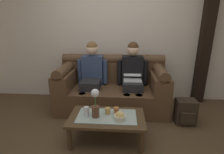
% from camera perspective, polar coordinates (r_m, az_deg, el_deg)
% --- Properties ---
extents(ground_plane, '(14.00, 14.00, 0.00)m').
position_cam_1_polar(ground_plane, '(2.43, -2.11, -22.24)').
color(ground_plane, '#4C3823').
extents(back_wall_patterned, '(6.00, 0.12, 2.90)m').
position_cam_1_polar(back_wall_patterned, '(3.56, 0.62, 15.88)').
color(back_wall_patterned, beige).
rests_on(back_wall_patterned, ground_plane).
extents(timber_pillar, '(0.20, 0.20, 2.90)m').
position_cam_1_polar(timber_pillar, '(3.75, 28.62, 13.92)').
color(timber_pillar, black).
rests_on(timber_pillar, ground_plane).
extents(couch, '(1.94, 0.88, 0.96)m').
position_cam_1_polar(couch, '(3.25, -0.01, -3.69)').
color(couch, '#513823').
rests_on(couch, ground_plane).
extents(person_left, '(0.56, 0.67, 1.22)m').
position_cam_1_polar(person_left, '(3.20, -6.60, 1.21)').
color(person_left, '#232326').
rests_on(person_left, ground_plane).
extents(person_right, '(0.56, 0.67, 1.22)m').
position_cam_1_polar(person_right, '(3.15, 6.68, 0.94)').
color(person_right, '#232326').
rests_on(person_right, ground_plane).
extents(coffee_table, '(1.00, 0.57, 0.37)m').
position_cam_1_polar(coffee_table, '(2.40, -1.71, -13.56)').
color(coffee_table, '#47331E').
rests_on(coffee_table, ground_plane).
extents(flower_vase, '(0.11, 0.11, 0.39)m').
position_cam_1_polar(flower_vase, '(2.27, -5.46, -8.52)').
color(flower_vase, brown).
rests_on(flower_vase, coffee_table).
extents(snack_bowl, '(0.15, 0.15, 0.12)m').
position_cam_1_polar(snack_bowl, '(2.26, 2.52, -12.77)').
color(snack_bowl, silver).
rests_on(snack_bowl, coffee_table).
extents(cup_near_left, '(0.07, 0.07, 0.10)m').
position_cam_1_polar(cup_near_left, '(2.37, 1.39, -11.02)').
color(cup_near_left, '#B26633').
rests_on(cup_near_left, coffee_table).
extents(cup_near_right, '(0.07, 0.07, 0.09)m').
position_cam_1_polar(cup_near_right, '(2.39, -1.41, -10.97)').
color(cup_near_right, gold).
rests_on(cup_near_right, coffee_table).
extents(cup_far_center, '(0.07, 0.07, 0.12)m').
position_cam_1_polar(cup_far_center, '(2.37, -8.29, -11.00)').
color(cup_far_center, silver).
rests_on(cup_far_center, coffee_table).
extents(backpack_right, '(0.30, 0.27, 0.40)m').
position_cam_1_polar(backpack_right, '(3.04, 22.83, -10.48)').
color(backpack_right, '#2D2319').
rests_on(backpack_right, ground_plane).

